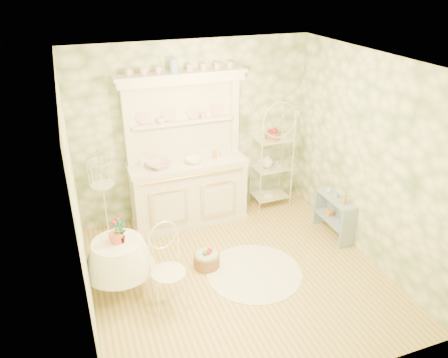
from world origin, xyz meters
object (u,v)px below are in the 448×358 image
object	(u,v)px
kitchen_dresser	(187,153)
side_shelf	(334,217)
birdcage_stand	(104,198)
round_table	(120,268)
bakers_rack	(272,151)
floor_basket	(207,260)
cafe_chair	(168,272)

from	to	relation	value
kitchen_dresser	side_shelf	size ratio (longest dim) A/B	3.34
kitchen_dresser	birdcage_stand	xyz separation A→B (m)	(-1.26, -0.15, -0.44)
round_table	birdcage_stand	distance (m)	1.23
bakers_rack	round_table	bearing A→B (deg)	-154.08
floor_basket	side_shelf	bearing A→B (deg)	2.72
bakers_rack	cafe_chair	xyz separation A→B (m)	(-2.16, -1.81, -0.48)
cafe_chair	birdcage_stand	bearing A→B (deg)	93.61
birdcage_stand	bakers_rack	bearing A→B (deg)	4.63
side_shelf	floor_basket	bearing A→B (deg)	177.67
floor_basket	birdcage_stand	bearing A→B (deg)	136.87
round_table	floor_basket	bearing A→B (deg)	5.22
bakers_rack	cafe_chair	distance (m)	2.86
side_shelf	round_table	size ratio (longest dim) A/B	1.03
kitchen_dresser	floor_basket	bearing A→B (deg)	-95.39
bakers_rack	round_table	xyz separation A→B (m)	(-2.65, -1.39, -0.60)
round_table	birdcage_stand	xyz separation A→B (m)	(-0.02, 1.17, 0.37)
birdcage_stand	floor_basket	world-z (taller)	birdcage_stand
cafe_chair	birdcage_stand	size ratio (longest dim) A/B	0.65
side_shelf	cafe_chair	distance (m)	2.70
round_table	floor_basket	world-z (taller)	round_table
kitchen_dresser	birdcage_stand	distance (m)	1.34
cafe_chair	floor_basket	xyz separation A→B (m)	(0.63, 0.52, -0.35)
bakers_rack	floor_basket	bearing A→B (deg)	-141.72
bakers_rack	cafe_chair	bearing A→B (deg)	-141.75
side_shelf	cafe_chair	bearing A→B (deg)	-171.80
cafe_chair	kitchen_dresser	bearing A→B (deg)	52.62
round_table	side_shelf	bearing A→B (deg)	3.62
floor_basket	cafe_chair	bearing A→B (deg)	-140.15
birdcage_stand	floor_basket	size ratio (longest dim) A/B	4.25
birdcage_stand	floor_basket	bearing A→B (deg)	-43.13
round_table	birdcage_stand	world-z (taller)	birdcage_stand
round_table	cafe_chair	world-z (taller)	cafe_chair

